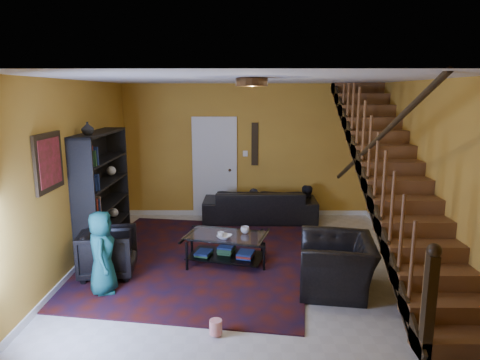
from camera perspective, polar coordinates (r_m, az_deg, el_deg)
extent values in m
plane|color=beige|center=(6.76, 1.29, -11.18)|extent=(5.50, 5.50, 0.00)
plane|color=gold|center=(9.06, 1.03, 3.88)|extent=(5.20, 0.00, 5.20)
plane|color=gold|center=(3.69, 2.13, -7.65)|extent=(5.20, 0.00, 5.20)
plane|color=gold|center=(6.81, -21.08, 0.54)|extent=(0.00, 5.50, 5.50)
plane|color=gold|center=(6.90, 23.47, 0.49)|extent=(0.00, 5.50, 5.50)
plane|color=white|center=(6.23, 1.41, 13.29)|extent=(5.50, 5.50, 0.00)
cube|color=silver|center=(9.33, 1.00, -4.37)|extent=(5.20, 0.02, 0.10)
cube|color=silver|center=(7.17, -20.22, -10.11)|extent=(0.02, 5.50, 0.10)
cube|color=gold|center=(6.75, 19.70, -0.16)|extent=(0.95, 4.92, 2.83)
cube|color=black|center=(6.59, 16.02, 0.52)|extent=(0.04, 5.02, 3.02)
cylinder|color=black|center=(6.53, 16.49, 4.39)|extent=(0.07, 4.20, 2.44)
cube|color=black|center=(4.71, 23.85, -15.44)|extent=(0.10, 0.10, 1.10)
cube|color=black|center=(7.38, -17.78, -1.61)|extent=(0.35, 1.80, 2.00)
cube|color=black|center=(7.53, -17.50, -6.06)|extent=(0.35, 1.72, 0.03)
cube|color=black|center=(7.35, -17.86, -0.40)|extent=(0.35, 1.72, 0.03)
cube|color=silver|center=(9.11, -3.39, 1.52)|extent=(0.82, 0.05, 2.05)
cube|color=maroon|center=(5.93, -24.17, 2.18)|extent=(0.04, 0.74, 0.74)
cube|color=black|center=(9.03, 1.99, 4.80)|extent=(0.14, 0.03, 0.90)
cylinder|color=#3F2814|center=(5.43, 1.57, 12.91)|extent=(0.40, 0.40, 0.10)
cube|color=#3E110B|center=(6.99, -5.94, -10.37)|extent=(4.02, 4.44, 0.02)
imported|color=black|center=(8.83, 2.66, -3.37)|extent=(2.32, 0.94, 0.67)
imported|color=black|center=(6.54, -17.14, -9.23)|extent=(0.85, 0.83, 0.69)
imported|color=black|center=(5.98, 12.75, -10.91)|extent=(1.10, 1.22, 0.71)
imported|color=black|center=(8.94, 1.79, -4.65)|extent=(0.44, 0.31, 1.13)
imported|color=black|center=(9.02, 8.65, -4.42)|extent=(0.62, 0.50, 1.20)
imported|color=#165652|center=(5.95, -17.91, -9.20)|extent=(0.47, 0.61, 1.12)
cube|color=black|center=(6.48, -7.11, -10.13)|extent=(0.04, 0.04, 0.45)
cube|color=black|center=(6.44, 3.24, -10.21)|extent=(0.04, 0.04, 0.45)
cube|color=black|center=(7.08, -6.44, -8.21)|extent=(0.04, 0.04, 0.45)
cube|color=black|center=(7.04, 2.97, -8.27)|extent=(0.04, 0.04, 0.45)
cube|color=black|center=(6.77, -1.84, -10.03)|extent=(1.28, 0.93, 0.02)
cube|color=silver|center=(6.65, -1.86, -7.38)|extent=(1.35, 1.00, 0.02)
imported|color=#999999|center=(6.71, 0.68, -6.67)|extent=(0.18, 0.18, 0.11)
imported|color=#999999|center=(6.50, -2.56, -7.34)|extent=(0.12, 0.12, 0.09)
imported|color=#999999|center=(6.49, -2.09, -7.55)|extent=(0.29, 0.29, 0.05)
imported|color=#999999|center=(6.75, -19.66, 6.51)|extent=(0.18, 0.18, 0.19)
cylinder|color=red|center=(4.95, -3.25, -18.99)|extent=(0.15, 0.15, 0.16)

